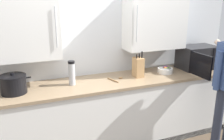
{
  "coord_description": "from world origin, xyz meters",
  "views": [
    {
      "loc": [
        -0.92,
        -2.08,
        1.94
      ],
      "look_at": [
        0.15,
        0.63,
        1.07
      ],
      "focal_mm": 39.16,
      "sensor_mm": 36.0,
      "label": 1
    }
  ],
  "objects": [
    {
      "name": "fruit_bowl",
      "position": [
        0.97,
        0.69,
        0.96
      ],
      "size": [
        0.21,
        0.21,
        0.1
      ],
      "color": "white",
      "rests_on": "counter_unit"
    },
    {
      "name": "back_wall_tiled",
      "position": [
        0.0,
        0.99,
        1.39
      ],
      "size": [
        4.35,
        0.44,
        2.61
      ],
      "color": "silver",
      "rests_on": "ground_plane"
    },
    {
      "name": "counter_unit",
      "position": [
        0.0,
        0.67,
        0.46
      ],
      "size": [
        3.85,
        0.66,
        0.92
      ],
      "color": "white",
      "rests_on": "ground_plane"
    },
    {
      "name": "microwave_oven",
      "position": [
        1.52,
        0.71,
        1.08
      ],
      "size": [
        0.55,
        0.75,
        0.33
      ],
      "color": "black",
      "rests_on": "counter_unit"
    },
    {
      "name": "wooden_spoon",
      "position": [
        0.24,
        0.67,
        0.93
      ],
      "size": [
        0.21,
        0.2,
        0.02
      ],
      "color": "#A37547",
      "rests_on": "counter_unit"
    },
    {
      "name": "knife_block",
      "position": [
        0.54,
        0.68,
        1.05
      ],
      "size": [
        0.11,
        0.15,
        0.35
      ],
      "color": "tan",
      "rests_on": "counter_unit"
    },
    {
      "name": "stock_pot",
      "position": [
        -1.0,
        0.67,
        1.02
      ],
      "size": [
        0.38,
        0.28,
        0.24
      ],
      "color": "black",
      "rests_on": "counter_unit"
    },
    {
      "name": "thermos_flask",
      "position": [
        -0.34,
        0.69,
        1.07
      ],
      "size": [
        0.08,
        0.08,
        0.3
      ],
      "color": "#B7BABF",
      "rests_on": "counter_unit"
    }
  ]
}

